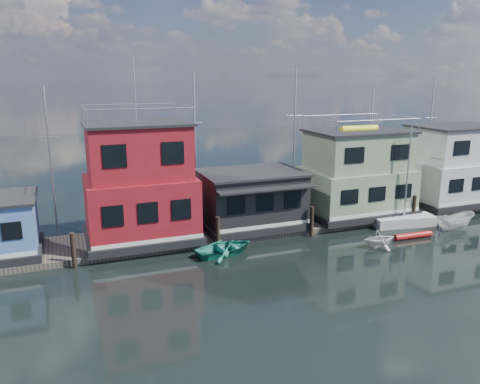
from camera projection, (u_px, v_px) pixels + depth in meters
name	position (u px, v px, depth m)	size (l,w,h in m)	color
ground	(348.00, 299.00, 24.05)	(160.00, 160.00, 0.00)	black
dock	(257.00, 227.00, 34.88)	(48.00, 5.00, 0.40)	#595147
houseboat_red	(140.00, 185.00, 31.01)	(7.40, 5.90, 11.86)	black
houseboat_dark	(251.00, 199.00, 34.16)	(7.40, 6.10, 4.06)	black
houseboat_green	(356.00, 175.00, 37.01)	(8.40, 5.90, 7.03)	black
houseboat_white	(454.00, 166.00, 40.46)	(8.40, 5.90, 6.66)	black
pilings	(269.00, 227.00, 32.01)	(42.28, 0.28, 2.20)	#2D2116
background_masts	(281.00, 142.00, 40.67)	(36.40, 0.16, 12.00)	silver
red_kayak	(413.00, 236.00, 32.91)	(0.44, 0.44, 2.98)	red
motorboat	(455.00, 221.00, 34.75)	(1.23, 3.28, 1.27)	white
dinghy_white	(379.00, 238.00, 31.16)	(2.02, 2.34, 1.23)	silver
day_sailer	(403.00, 220.00, 35.73)	(4.97, 2.26, 7.56)	silver
dinghy_teal	(225.00, 248.00, 30.00)	(2.81, 3.93, 0.81)	teal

